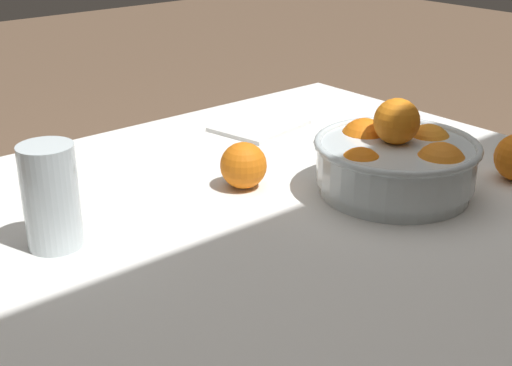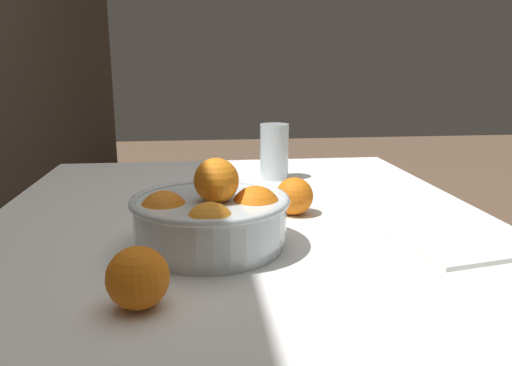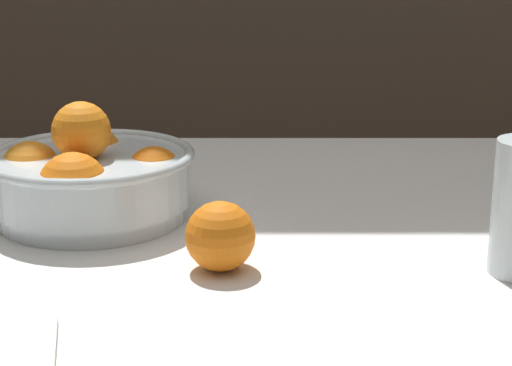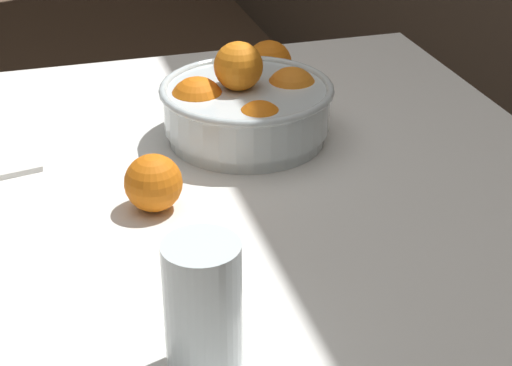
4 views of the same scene
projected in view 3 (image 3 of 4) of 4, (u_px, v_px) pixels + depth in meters
name	position (u px, v px, depth m)	size (l,w,h in m)	color
dining_table	(237.00, 299.00, 1.03)	(1.13, 0.98, 0.75)	white
fruit_bowl	(87.00, 177.00, 1.05)	(0.26, 0.26, 0.15)	silver
orange_loose_front	(218.00, 236.00, 0.89)	(0.07, 0.07, 0.07)	orange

